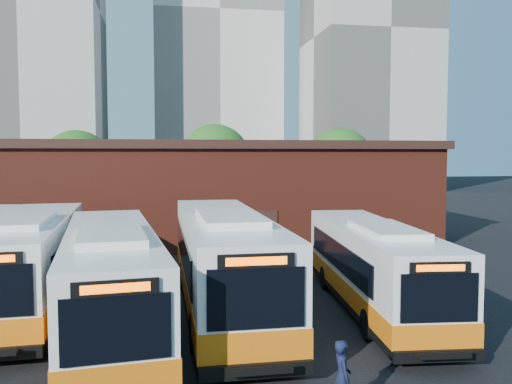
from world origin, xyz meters
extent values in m
plane|color=black|center=(0.00, 0.00, 0.00)|extent=(220.00, 220.00, 0.00)
cylinder|color=black|center=(-9.16, 7.74, 0.51)|extent=(0.46, 1.05, 1.02)
cube|color=white|center=(-7.62, 4.68, 1.81)|extent=(3.28, 12.36, 2.91)
cube|color=orange|center=(-7.62, 4.68, 0.97)|extent=(3.34, 12.42, 0.71)
cube|color=black|center=(-7.62, 4.68, 0.46)|extent=(3.33, 12.41, 0.25)
cube|color=black|center=(-6.32, 5.16, 2.09)|extent=(0.59, 9.53, 1.07)
cube|color=white|center=(-7.53, 3.15, 3.36)|extent=(2.01, 4.38, 0.22)
cylinder|color=black|center=(-6.25, 1.28, 0.51)|extent=(0.38, 1.04, 1.02)
cylinder|color=black|center=(-8.98, 7.87, 0.51)|extent=(0.38, 1.04, 1.02)
cylinder|color=black|center=(-6.62, 8.00, 0.51)|extent=(0.38, 1.04, 1.02)
cube|color=white|center=(-4.46, 1.07, 1.80)|extent=(3.91, 12.39, 2.89)
cube|color=orange|center=(-4.46, 1.07, 0.96)|extent=(3.96, 12.44, 0.71)
cube|color=black|center=(-4.46, 1.07, 0.46)|extent=(3.95, 12.43, 0.25)
cube|color=black|center=(-3.79, -5.02, 2.08)|extent=(2.19, 0.30, 1.37)
cube|color=black|center=(-3.78, -5.03, 2.92)|extent=(1.72, 0.25, 0.32)
cube|color=#FF5905|center=(-3.78, -5.06, 2.92)|extent=(1.36, 0.17, 0.18)
cube|color=black|center=(-5.81, 1.32, 2.08)|extent=(1.09, 9.45, 1.07)
cube|color=black|center=(-3.19, 1.61, 2.08)|extent=(1.09, 9.45, 1.07)
cube|color=white|center=(-4.29, -0.45, 3.35)|extent=(2.22, 4.43, 0.22)
cylinder|color=black|center=(-5.24, -2.49, 0.51)|extent=(0.43, 1.04, 1.01)
cylinder|color=black|center=(-2.91, -2.24, 0.51)|extent=(0.43, 1.04, 1.01)
cylinder|color=black|center=(-5.98, 4.16, 0.51)|extent=(0.43, 1.04, 1.01)
cylinder|color=black|center=(-3.65, 4.42, 0.51)|extent=(0.43, 1.04, 1.01)
cube|color=white|center=(-0.73, 2.80, 1.91)|extent=(2.82, 12.96, 3.07)
cube|color=orange|center=(-0.73, 2.80, 1.02)|extent=(2.88, 13.01, 0.76)
cube|color=black|center=(-0.73, 2.80, 0.49)|extent=(2.86, 13.00, 0.27)
cube|color=black|center=(-0.69, -3.70, 2.21)|extent=(2.34, 0.08, 1.46)
cube|color=black|center=(-0.69, -3.71, 3.11)|extent=(1.83, 0.07, 0.35)
cube|color=#FF5905|center=(-0.69, -3.75, 3.11)|extent=(1.46, 0.03, 0.19)
cube|color=black|center=(-0.69, -3.77, 0.49)|extent=(2.75, 0.17, 0.35)
cube|color=black|center=(-0.69, -4.01, 0.59)|extent=(1.57, 0.42, 0.06)
cube|color=black|center=(-0.69, -4.21, 0.67)|extent=(1.56, 0.05, 0.19)
cube|color=black|center=(-2.13, 3.23, 2.21)|extent=(0.11, 10.10, 1.13)
cube|color=black|center=(0.67, 3.24, 2.21)|extent=(0.11, 10.10, 1.13)
cube|color=white|center=(-0.72, 1.18, 3.56)|extent=(1.90, 4.54, 0.24)
cylinder|color=black|center=(-1.96, -0.87, 0.54)|extent=(0.35, 1.08, 1.08)
cylinder|color=black|center=(0.54, -0.86, 0.54)|extent=(0.35, 1.08, 1.08)
cylinder|color=black|center=(-1.99, 6.25, 0.54)|extent=(0.35, 1.08, 1.08)
cylinder|color=black|center=(0.50, 6.26, 0.54)|extent=(0.35, 1.08, 1.08)
cube|color=white|center=(4.61, 2.24, 1.67)|extent=(3.39, 11.47, 2.68)
cube|color=orange|center=(4.61, 2.24, 0.89)|extent=(3.45, 11.52, 0.66)
cube|color=black|center=(4.61, 2.24, 0.42)|extent=(3.44, 11.51, 0.24)
cube|color=black|center=(4.11, -3.42, 1.93)|extent=(2.04, 0.24, 1.27)
cube|color=black|center=(4.11, -3.43, 2.71)|extent=(1.60, 0.20, 0.30)
cube|color=#FF5905|center=(4.10, -3.46, 2.71)|extent=(1.27, 0.13, 0.17)
cube|color=black|center=(4.10, -3.48, 0.42)|extent=(2.40, 0.34, 0.30)
cube|color=black|center=(4.08, -3.69, 0.52)|extent=(1.39, 0.48, 0.06)
cube|color=black|center=(4.07, -3.86, 0.58)|extent=(1.36, 0.16, 0.17)
cube|color=black|center=(3.43, 2.72, 1.93)|extent=(0.83, 8.78, 0.99)
cube|color=black|center=(5.86, 2.50, 1.93)|extent=(0.83, 8.78, 0.99)
cube|color=white|center=(4.49, 0.83, 3.11)|extent=(1.98, 4.08, 0.21)
cylinder|color=black|center=(3.24, -0.86, 0.47)|extent=(0.38, 0.96, 0.94)
cylinder|color=black|center=(5.41, -1.05, 0.47)|extent=(0.38, 0.96, 0.94)
cylinder|color=black|center=(3.80, 5.33, 0.47)|extent=(0.38, 0.96, 0.94)
cylinder|color=black|center=(5.96, 5.14, 0.47)|extent=(0.38, 0.96, 0.94)
imported|color=black|center=(0.93, -5.17, 0.81)|extent=(0.40, 0.60, 1.62)
cube|color=maroon|center=(0.00, 20.00, 3.00)|extent=(28.00, 12.00, 6.00)
cube|color=black|center=(0.00, 20.00, 6.15)|extent=(28.60, 12.60, 0.50)
cube|color=black|center=(3.00, 13.97, 1.20)|extent=(1.20, 0.08, 2.40)
cylinder|color=#382314|center=(-10.00, 32.00, 1.35)|extent=(0.36, 0.36, 2.70)
sphere|color=#1B5A19|center=(-10.00, 32.00, 4.65)|extent=(6.00, 6.00, 6.00)
cylinder|color=#382314|center=(2.00, 34.00, 1.48)|extent=(0.36, 0.36, 2.95)
sphere|color=#1B5A19|center=(2.00, 34.00, 5.08)|extent=(6.56, 6.56, 6.56)
cylinder|color=#382314|center=(13.00, 31.00, 1.40)|extent=(0.36, 0.36, 2.81)
sphere|color=#1B5A19|center=(13.00, 31.00, 4.84)|extent=(6.24, 6.24, 6.24)
cube|color=beige|center=(-22.00, 72.00, 27.50)|extent=(20.00, 18.00, 55.00)
cube|color=silver|center=(7.00, 86.00, 30.00)|extent=(22.00, 20.00, 60.00)
cube|color=beige|center=(30.00, 68.00, 24.00)|extent=(18.00, 18.00, 48.00)
camera|label=1|loc=(-2.83, -16.02, 5.60)|focal=38.00mm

